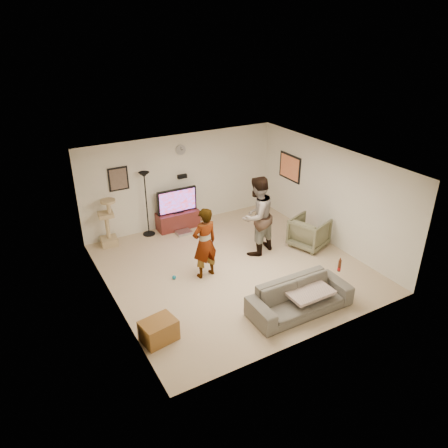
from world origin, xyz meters
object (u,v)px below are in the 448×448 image
tv_stand (178,220)px  tv (177,201)px  cat_tree (107,223)px  person_left (205,243)px  floor_lamp (147,204)px  sofa (300,297)px  armchair (309,232)px  side_table (159,330)px  beer_bottle (339,266)px  person_right (257,216)px

tv_stand → tv: 0.56m
cat_tree → person_left: bearing=-59.2°
floor_lamp → cat_tree: floor_lamp is taller
sofa → person_left: bearing=117.6°
floor_lamp → cat_tree: size_ratio=1.39×
tv → armchair: bearing=-46.5°
floor_lamp → side_table: (-1.30, -3.98, -0.66)m
sofa → beer_bottle: size_ratio=8.31×
tv → person_left: 2.52m
floor_lamp → beer_bottle: bearing=-62.4°
tv → person_left: person_left is taller
beer_bottle → armchair: (0.89, 1.96, -0.35)m
cat_tree → person_left: size_ratio=0.76×
cat_tree → armchair: 5.02m
tv → person_right: bearing=-62.9°
person_right → sofa: size_ratio=0.94×
cat_tree → beer_bottle: cat_tree is taller
side_table → sofa: bearing=-11.7°
armchair → sofa: bearing=117.3°
tv → person_right: size_ratio=0.57×
cat_tree → tv_stand: bearing=0.9°
person_right → armchair: (1.32, -0.39, -0.59)m
cat_tree → person_right: 3.71m
cat_tree → sofa: cat_tree is taller
tv_stand → side_table: bearing=-118.4°
person_left → cat_tree: bearing=-65.8°
armchair → side_table: bearing=87.7°
tv → armchair: size_ratio=1.32×
tv → sofa: tv is taller
tv → cat_tree: 1.92m
person_left → sofa: (1.03, -2.03, -0.51)m
person_left → sofa: size_ratio=0.79×
tv_stand → beer_bottle: beer_bottle is taller
person_left → person_right: person_right is taller
sofa → beer_bottle: bearing=0.7°
person_right → beer_bottle: bearing=82.5°
sofa → beer_bottle: (0.96, 0.00, 0.43)m
cat_tree → armchair: bearing=-30.3°
tv → person_left: (-0.45, -2.48, 0.01)m
floor_lamp → armchair: size_ratio=2.06×
person_left → side_table: size_ratio=2.69×
person_right → side_table: size_ratio=3.20×
sofa → side_table: bearing=169.1°
floor_lamp → beer_bottle: size_ratio=6.88×
cat_tree → sofa: (2.49, -4.48, -0.31)m
person_right → armchair: bearing=145.5°
cat_tree → beer_bottle: bearing=-52.5°
person_left → side_table: 2.32m
floor_lamp → sofa: size_ratio=0.83×
floor_lamp → beer_bottle: 5.12m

